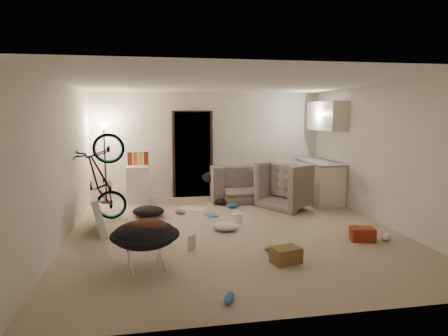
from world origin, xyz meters
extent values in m
cube|color=tan|center=(0.00, 0.00, -0.01)|extent=(5.50, 6.00, 0.02)
cube|color=white|center=(0.00, 0.00, 2.51)|extent=(5.50, 6.00, 0.02)
cube|color=silver|center=(0.00, 3.01, 1.25)|extent=(5.50, 0.02, 2.50)
cube|color=silver|center=(0.00, -3.01, 1.25)|extent=(5.50, 0.02, 2.50)
cube|color=silver|center=(-2.76, 0.00, 1.25)|extent=(0.02, 6.00, 2.50)
cube|color=silver|center=(2.76, 0.00, 1.25)|extent=(0.02, 6.00, 2.50)
cube|color=black|center=(-0.40, 2.97, 1.02)|extent=(0.85, 0.10, 2.04)
cube|color=#311E11|center=(-0.40, 2.94, 1.02)|extent=(0.97, 0.04, 2.10)
cylinder|color=black|center=(-2.40, 2.65, 0.01)|extent=(0.28, 0.28, 0.03)
cylinder|color=black|center=(-2.40, 2.65, 0.85)|extent=(0.04, 0.04, 1.70)
cone|color=#FFE0A5|center=(-2.40, 2.65, 1.72)|extent=(0.24, 0.24, 0.18)
cube|color=silver|center=(2.43, 2.00, 0.44)|extent=(0.60, 1.50, 0.88)
cube|color=gray|center=(2.43, 2.00, 0.90)|extent=(0.64, 1.54, 0.04)
cube|color=silver|center=(2.56, 2.00, 1.95)|extent=(0.38, 1.40, 0.65)
imported|color=#353C36|center=(1.00, 2.45, 0.31)|extent=(2.16, 0.91, 0.62)
imported|color=#353C36|center=(1.69, 1.59, 0.36)|extent=(1.39, 1.44, 0.72)
imported|color=black|center=(-2.30, 1.06, 0.44)|extent=(1.73, 0.83, 0.97)
imported|color=maroon|center=(-0.87, -0.93, 0.01)|extent=(0.29, 0.29, 0.02)
cube|color=white|center=(-1.68, 2.55, 0.41)|extent=(0.50, 0.50, 0.82)
cube|color=maroon|center=(-1.85, 2.55, 1.00)|extent=(0.11, 0.08, 0.30)
cube|color=#C37818|center=(-1.73, 2.55, 1.00)|extent=(0.10, 0.07, 0.30)
cube|color=gold|center=(-1.61, 2.55, 1.00)|extent=(0.11, 0.08, 0.30)
cube|color=maroon|center=(-1.49, 2.55, 1.00)|extent=(0.10, 0.07, 0.30)
cylinder|color=silver|center=(-1.47, -1.44, 0.21)|extent=(0.59, 0.59, 0.42)
ellipsoid|color=black|center=(-1.47, -1.44, 0.46)|extent=(0.83, 0.83, 0.35)
torus|color=black|center=(-1.47, -1.44, 0.46)|extent=(0.90, 0.90, 0.06)
ellipsoid|color=#4F2C1B|center=(-1.42, -1.47, 0.57)|extent=(0.48, 0.40, 0.22)
ellipsoid|color=black|center=(0.05, 2.45, 0.54)|extent=(0.63, 0.55, 0.28)
cube|color=silver|center=(-2.30, 0.40, 0.32)|extent=(0.42, 1.00, 0.65)
cube|color=brown|center=(0.40, -1.57, 0.11)|extent=(0.43, 0.36, 0.22)
cube|color=maroon|center=(1.92, -0.88, 0.11)|extent=(0.42, 0.36, 0.21)
cylinder|color=white|center=(0.18, 0.48, 0.09)|extent=(0.18, 0.18, 0.18)
cone|color=white|center=(0.18, 0.48, 0.22)|extent=(0.10, 0.10, 0.08)
cube|color=beige|center=(-0.54, 1.77, 0.00)|extent=(0.73, 0.68, 0.01)
cube|color=#2F63AB|center=(-0.23, 1.06, 0.01)|extent=(0.25, 0.30, 0.03)
cube|color=silver|center=(-1.12, 0.31, 0.01)|extent=(0.28, 0.33, 0.03)
ellipsoid|color=#2F63AB|center=(0.30, 1.61, 0.05)|extent=(0.27, 0.12, 0.10)
ellipsoid|color=slate|center=(-0.83, 1.31, 0.05)|extent=(0.28, 0.28, 0.10)
ellipsoid|color=#2F63AB|center=(-0.57, -2.55, 0.05)|extent=(0.19, 0.28, 0.09)
ellipsoid|color=slate|center=(0.36, -1.15, 0.05)|extent=(0.29, 0.14, 0.11)
ellipsoid|color=white|center=(2.30, -0.92, 0.05)|extent=(0.29, 0.29, 0.11)
ellipsoid|color=black|center=(-1.45, 1.25, 0.10)|extent=(0.74, 0.67, 0.20)
ellipsoid|color=black|center=(0.20, 2.01, 0.07)|extent=(0.60, 0.57, 0.14)
ellipsoid|color=silver|center=(-0.13, 0.05, 0.07)|extent=(0.51, 0.46, 0.14)
camera|label=1|loc=(-1.35, -6.54, 2.04)|focal=32.00mm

